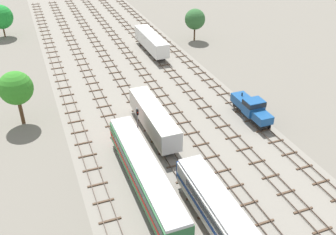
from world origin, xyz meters
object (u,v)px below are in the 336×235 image
(shunter_loco_right_mid, at_px, (252,107))
(signal_post_nearest, at_px, (137,119))
(freight_boxcar_centre_right_far, at_px, (151,41))
(diesel_railcar_left_near, at_px, (145,173))
(diesel_railcar_centre_left_nearest, at_px, (233,232))
(freight_boxcar_centre_left_midfar, at_px, (154,118))

(shunter_loco_right_mid, height_order, signal_post_nearest, signal_post_nearest)
(freight_boxcar_centre_right_far, bearing_deg, diesel_railcar_left_near, -109.92)
(diesel_railcar_left_near, xyz_separation_m, shunter_loco_right_mid, (19.55, 9.39, -0.59))
(freight_boxcar_centre_right_far, distance_m, signal_post_nearest, 32.33)
(diesel_railcar_left_near, height_order, signal_post_nearest, signal_post_nearest)
(diesel_railcar_left_near, distance_m, signal_post_nearest, 10.86)
(diesel_railcar_centre_left_nearest, distance_m, freight_boxcar_centre_left_midfar, 22.04)
(shunter_loco_right_mid, xyz_separation_m, freight_boxcar_centre_left_midfar, (-14.66, 1.70, 0.44))
(diesel_railcar_left_near, xyz_separation_m, signal_post_nearest, (2.44, 10.57, 0.41))
(diesel_railcar_left_near, xyz_separation_m, freight_boxcar_centre_right_far, (14.67, 40.49, -0.15))
(shunter_loco_right_mid, height_order, freight_boxcar_centre_left_midfar, freight_boxcar_centre_left_midfar)
(shunter_loco_right_mid, xyz_separation_m, signal_post_nearest, (-17.11, 1.18, 1.00))
(diesel_railcar_centre_left_nearest, distance_m, shunter_loco_right_mid, 25.08)
(freight_boxcar_centre_right_far, bearing_deg, diesel_railcar_centre_left_nearest, -100.77)
(shunter_loco_right_mid, height_order, freight_boxcar_centre_right_far, freight_boxcar_centre_right_far)
(shunter_loco_right_mid, distance_m, signal_post_nearest, 17.18)
(diesel_railcar_centre_left_nearest, height_order, freight_boxcar_centre_left_midfar, diesel_railcar_centre_left_nearest)
(shunter_loco_right_mid, bearing_deg, diesel_railcar_centre_left_nearest, -125.78)
(diesel_railcar_centre_left_nearest, distance_m, signal_post_nearest, 21.67)
(diesel_railcar_centre_left_nearest, xyz_separation_m, diesel_railcar_left_near, (-4.89, 10.96, 0.00))
(freight_boxcar_centre_left_midfar, distance_m, freight_boxcar_centre_right_far, 30.99)
(freight_boxcar_centre_left_midfar, relative_size, freight_boxcar_centre_right_far, 1.00)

